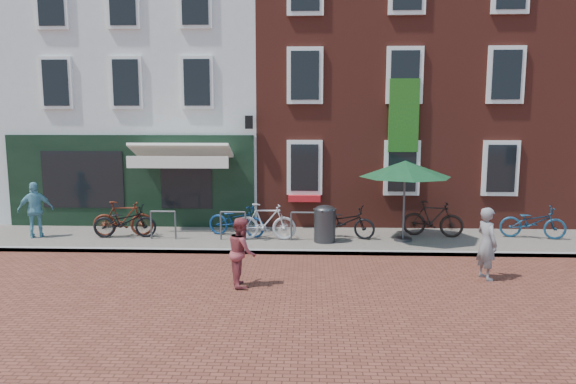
{
  "coord_description": "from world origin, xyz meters",
  "views": [
    {
      "loc": [
        0.67,
        -13.37,
        3.58
      ],
      "look_at": [
        0.08,
        0.67,
        1.56
      ],
      "focal_mm": 32.91,
      "sensor_mm": 36.0,
      "label": 1
    }
  ],
  "objects_px": {
    "litter_bin": "(325,222)",
    "boy": "(242,252)",
    "cafe_person": "(36,210)",
    "bicycle_2": "(236,220)",
    "parasol": "(405,166)",
    "bicycle_5": "(433,219)",
    "bicycle_0": "(125,222)",
    "bicycle_4": "(344,222)",
    "bicycle_3": "(265,222)",
    "bicycle_1": "(123,219)",
    "bicycle_6": "(533,222)",
    "woman": "(487,243)"
  },
  "relations": [
    {
      "from": "litter_bin",
      "to": "bicycle_4",
      "type": "bearing_deg",
      "value": 42.15
    },
    {
      "from": "boy",
      "to": "bicycle_0",
      "type": "height_order",
      "value": "boy"
    },
    {
      "from": "litter_bin",
      "to": "bicycle_3",
      "type": "distance_m",
      "value": 1.68
    },
    {
      "from": "bicycle_1",
      "to": "bicycle_3",
      "type": "bearing_deg",
      "value": -101.63
    },
    {
      "from": "bicycle_5",
      "to": "parasol",
      "type": "bearing_deg",
      "value": 135.87
    },
    {
      "from": "cafe_person",
      "to": "bicycle_5",
      "type": "distance_m",
      "value": 11.5
    },
    {
      "from": "bicycle_2",
      "to": "bicycle_5",
      "type": "relative_size",
      "value": 1.03
    },
    {
      "from": "cafe_person",
      "to": "boy",
      "type": "bearing_deg",
      "value": 124.51
    },
    {
      "from": "litter_bin",
      "to": "bicycle_2",
      "type": "relative_size",
      "value": 0.62
    },
    {
      "from": "parasol",
      "to": "bicycle_0",
      "type": "distance_m",
      "value": 8.13
    },
    {
      "from": "bicycle_4",
      "to": "bicycle_5",
      "type": "height_order",
      "value": "bicycle_5"
    },
    {
      "from": "boy",
      "to": "cafe_person",
      "type": "distance_m",
      "value": 7.51
    },
    {
      "from": "bicycle_5",
      "to": "bicycle_0",
      "type": "bearing_deg",
      "value": 108.0
    },
    {
      "from": "cafe_person",
      "to": "bicycle_1",
      "type": "bearing_deg",
      "value": 160.44
    },
    {
      "from": "litter_bin",
      "to": "bicycle_6",
      "type": "bearing_deg",
      "value": 6.55
    },
    {
      "from": "bicycle_2",
      "to": "boy",
      "type": "bearing_deg",
      "value": -151.77
    },
    {
      "from": "bicycle_3",
      "to": "bicycle_1",
      "type": "bearing_deg",
      "value": 87.02
    },
    {
      "from": "woman",
      "to": "bicycle_4",
      "type": "distance_m",
      "value": 4.52
    },
    {
      "from": "parasol",
      "to": "litter_bin",
      "type": "bearing_deg",
      "value": -173.96
    },
    {
      "from": "bicycle_2",
      "to": "parasol",
      "type": "bearing_deg",
      "value": -75.73
    },
    {
      "from": "bicycle_1",
      "to": "bicycle_6",
      "type": "xyz_separation_m",
      "value": [
        11.83,
        0.26,
        -0.05
      ]
    },
    {
      "from": "bicycle_1",
      "to": "bicycle_3",
      "type": "distance_m",
      "value": 4.18
    },
    {
      "from": "cafe_person",
      "to": "bicycle_4",
      "type": "xyz_separation_m",
      "value": [
        8.89,
        0.32,
        -0.34
      ]
    },
    {
      "from": "parasol",
      "to": "bicycle_6",
      "type": "bearing_deg",
      "value": 6.86
    },
    {
      "from": "litter_bin",
      "to": "boy",
      "type": "xyz_separation_m",
      "value": [
        -1.85,
        -3.63,
        0.07
      ]
    },
    {
      "from": "cafe_person",
      "to": "bicycle_0",
      "type": "distance_m",
      "value": 2.59
    },
    {
      "from": "boy",
      "to": "bicycle_2",
      "type": "bearing_deg",
      "value": -5.52
    },
    {
      "from": "bicycle_4",
      "to": "bicycle_1",
      "type": "bearing_deg",
      "value": 108.41
    },
    {
      "from": "bicycle_1",
      "to": "parasol",
      "type": "bearing_deg",
      "value": -99.59
    },
    {
      "from": "litter_bin",
      "to": "woman",
      "type": "xyz_separation_m",
      "value": [
        3.48,
        -2.94,
        0.14
      ]
    },
    {
      "from": "bicycle_2",
      "to": "bicycle_5",
      "type": "height_order",
      "value": "bicycle_5"
    },
    {
      "from": "woman",
      "to": "cafe_person",
      "type": "relative_size",
      "value": 1.0
    },
    {
      "from": "cafe_person",
      "to": "bicycle_0",
      "type": "bearing_deg",
      "value": 157.09
    },
    {
      "from": "litter_bin",
      "to": "cafe_person",
      "type": "bearing_deg",
      "value": 178.62
    },
    {
      "from": "parasol",
      "to": "bicycle_0",
      "type": "xyz_separation_m",
      "value": [
        -7.96,
        0.05,
        -1.65
      ]
    },
    {
      "from": "woman",
      "to": "bicycle_2",
      "type": "height_order",
      "value": "woman"
    },
    {
      "from": "bicycle_2",
      "to": "bicycle_3",
      "type": "relative_size",
      "value": 1.03
    },
    {
      "from": "bicycle_0",
      "to": "bicycle_4",
      "type": "distance_m",
      "value": 6.33
    },
    {
      "from": "cafe_person",
      "to": "bicycle_6",
      "type": "relative_size",
      "value": 0.91
    },
    {
      "from": "parasol",
      "to": "bicycle_2",
      "type": "xyz_separation_m",
      "value": [
        -4.77,
        0.37,
        -1.65
      ]
    },
    {
      "from": "boy",
      "to": "cafe_person",
      "type": "xyz_separation_m",
      "value": [
        -6.46,
        3.83,
        0.17
      ]
    },
    {
      "from": "litter_bin",
      "to": "bicycle_2",
      "type": "height_order",
      "value": "litter_bin"
    },
    {
      "from": "boy",
      "to": "bicycle_3",
      "type": "bearing_deg",
      "value": -17.7
    },
    {
      "from": "parasol",
      "to": "bicycle_6",
      "type": "height_order",
      "value": "parasol"
    },
    {
      "from": "litter_bin",
      "to": "boy",
      "type": "height_order",
      "value": "boy"
    },
    {
      "from": "bicycle_0",
      "to": "bicycle_6",
      "type": "relative_size",
      "value": 1.0
    },
    {
      "from": "boy",
      "to": "bicycle_3",
      "type": "relative_size",
      "value": 0.85
    },
    {
      "from": "parasol",
      "to": "bicycle_0",
      "type": "relative_size",
      "value": 1.42
    },
    {
      "from": "cafe_person",
      "to": "bicycle_3",
      "type": "xyz_separation_m",
      "value": [
        6.64,
        -0.02,
        -0.29
      ]
    },
    {
      "from": "parasol",
      "to": "bicycle_2",
      "type": "distance_m",
      "value": 5.06
    }
  ]
}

